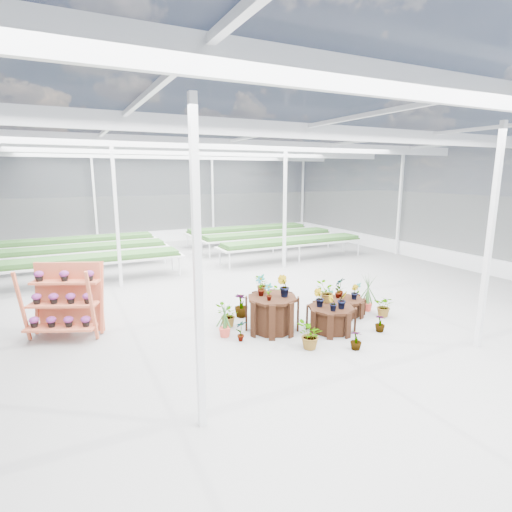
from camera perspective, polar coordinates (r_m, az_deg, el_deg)
name	(u,v)px	position (r m, az deg, el deg)	size (l,w,h in m)	color
ground_plane	(262,310)	(10.62, 0.83, -7.71)	(24.00, 24.00, 0.00)	gray
greenhouse_shell	(262,225)	(10.10, 0.87, 4.42)	(18.00, 24.00, 4.50)	white
steel_frame	(262,225)	(10.10, 0.87, 4.42)	(18.00, 24.00, 4.50)	silver
nursery_benches	(184,249)	(17.04, -10.24, 0.98)	(16.00, 7.00, 0.84)	silver
plinth_tall	(272,314)	(9.18, 2.32, -8.23)	(1.18, 1.18, 0.80)	black
plinth_mid	(331,319)	(9.36, 10.64, -8.78)	(1.08, 1.08, 0.57)	black
plinth_low	(346,307)	(10.49, 12.74, -7.06)	(0.92, 0.92, 0.41)	black
shelf_rack	(63,302)	(9.62, -25.80, -5.93)	(1.52, 0.81, 1.61)	#C35839
nursery_plants	(303,304)	(9.66, 6.79, -6.87)	(4.71, 3.42, 1.30)	#2D5524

